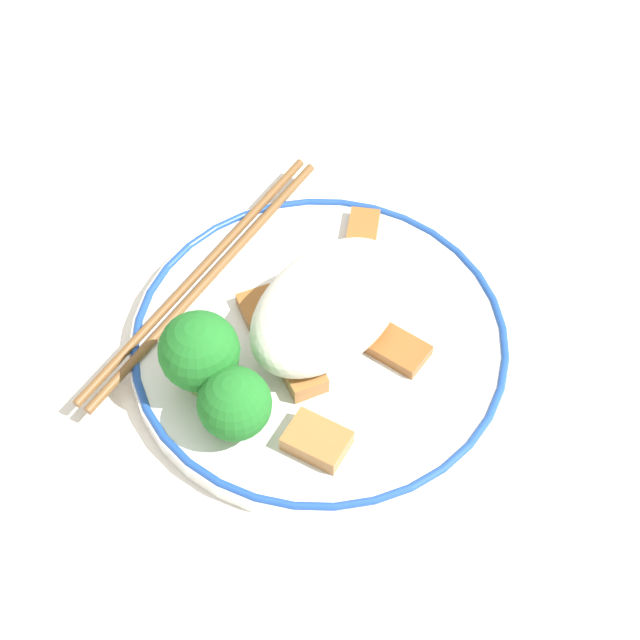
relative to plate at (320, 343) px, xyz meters
The scene contains 11 objects.
ground_plane 0.01m from the plate, ahead, with size 3.00×3.00×0.00m, color silver.
plate is the anchor object (origin of this frame).
rice_mound 0.03m from the plate, behind, with size 0.11×0.07×0.05m.
broccoli_back_left 0.09m from the plate, 23.54° to the right, with size 0.05×0.05×0.06m.
broccoli_back_center 0.08m from the plate, ahead, with size 0.04×0.04×0.05m.
meat_near_front 0.08m from the plate, 39.69° to the left, with size 0.03×0.04×0.01m.
meat_near_left 0.03m from the plate, 24.12° to the left, with size 0.03×0.03×0.01m.
meat_near_right 0.05m from the plate, 119.72° to the left, with size 0.03×0.04×0.01m.
meat_near_back 0.04m from the plate, 80.82° to the right, with size 0.04×0.04×0.01m.
meat_on_rice_edge 0.09m from the plate, 157.53° to the right, with size 0.04×0.04×0.01m.
chopsticks 0.09m from the plate, 81.23° to the right, with size 0.24×0.05×0.01m.
Camera 1 is at (0.29, 0.25, 0.55)m, focal length 60.00 mm.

